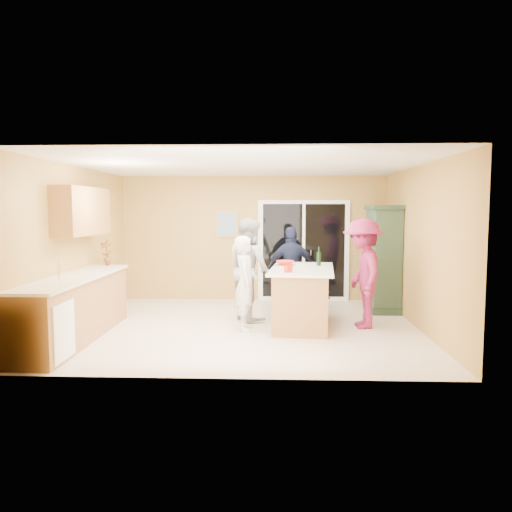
{
  "coord_description": "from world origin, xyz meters",
  "views": [
    {
      "loc": [
        0.47,
        -7.95,
        1.89
      ],
      "look_at": [
        0.15,
        0.1,
        1.15
      ],
      "focal_mm": 35.0,
      "sensor_mm": 36.0,
      "label": 1
    }
  ],
  "objects_px": {
    "kitchen_island": "(302,299)",
    "woman_grey": "(250,269)",
    "woman_magenta": "(363,273)",
    "woman_navy": "(292,269)",
    "woman_white": "(245,283)",
    "green_hutch": "(383,259)"
  },
  "relations": [
    {
      "from": "kitchen_island",
      "to": "woman_navy",
      "type": "distance_m",
      "value": 1.3
    },
    {
      "from": "kitchen_island",
      "to": "woman_grey",
      "type": "height_order",
      "value": "woman_grey"
    },
    {
      "from": "kitchen_island",
      "to": "green_hutch",
      "type": "bearing_deg",
      "value": 46.3
    },
    {
      "from": "woman_white",
      "to": "woman_navy",
      "type": "height_order",
      "value": "woman_navy"
    },
    {
      "from": "woman_navy",
      "to": "woman_grey",
      "type": "bearing_deg",
      "value": 36.39
    },
    {
      "from": "kitchen_island",
      "to": "woman_navy",
      "type": "relative_size",
      "value": 1.21
    },
    {
      "from": "green_hutch",
      "to": "woman_grey",
      "type": "distance_m",
      "value": 2.62
    },
    {
      "from": "woman_navy",
      "to": "kitchen_island",
      "type": "bearing_deg",
      "value": 87.29
    },
    {
      "from": "woman_navy",
      "to": "woman_magenta",
      "type": "distance_m",
      "value": 1.7
    },
    {
      "from": "woman_white",
      "to": "green_hutch",
      "type": "bearing_deg",
      "value": -57.98
    },
    {
      "from": "kitchen_island",
      "to": "woman_navy",
      "type": "height_order",
      "value": "woman_navy"
    },
    {
      "from": "kitchen_island",
      "to": "woman_magenta",
      "type": "height_order",
      "value": "woman_magenta"
    },
    {
      "from": "woman_navy",
      "to": "woman_white",
      "type": "bearing_deg",
      "value": 54.69
    },
    {
      "from": "green_hutch",
      "to": "woman_white",
      "type": "bearing_deg",
      "value": -146.3
    },
    {
      "from": "green_hutch",
      "to": "woman_magenta",
      "type": "relative_size",
      "value": 1.12
    },
    {
      "from": "woman_white",
      "to": "woman_magenta",
      "type": "bearing_deg",
      "value": -84.23
    },
    {
      "from": "woman_white",
      "to": "woman_grey",
      "type": "relative_size",
      "value": 0.85
    },
    {
      "from": "woman_magenta",
      "to": "woman_grey",
      "type": "bearing_deg",
      "value": -108.78
    },
    {
      "from": "kitchen_island",
      "to": "woman_white",
      "type": "xyz_separation_m",
      "value": [
        -0.9,
        -0.29,
        0.3
      ]
    },
    {
      "from": "kitchen_island",
      "to": "woman_white",
      "type": "relative_size",
      "value": 1.28
    },
    {
      "from": "green_hutch",
      "to": "woman_navy",
      "type": "height_order",
      "value": "green_hutch"
    },
    {
      "from": "kitchen_island",
      "to": "woman_white",
      "type": "height_order",
      "value": "woman_white"
    }
  ]
}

